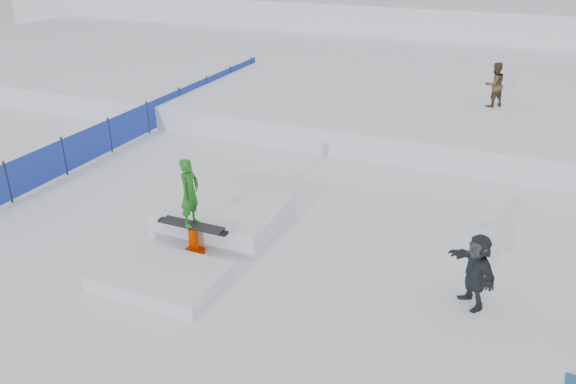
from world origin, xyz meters
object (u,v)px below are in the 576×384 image
at_px(spectator_dark, 476,271).
at_px(walker_olive, 494,85).
at_px(safety_fence, 148,117).
at_px(jib_rail_feature, 208,228).

bearing_deg(spectator_dark, walker_olive, 145.40).
distance_m(walker_olive, spectator_dark, 10.52).
height_order(safety_fence, spectator_dark, spectator_dark).
relative_size(safety_fence, walker_olive, 10.93).
bearing_deg(safety_fence, jib_rail_feature, -44.74).
xyz_separation_m(safety_fence, spectator_dark, (11.00, -5.54, 0.16)).
relative_size(walker_olive, spectator_dark, 1.03).
bearing_deg(walker_olive, jib_rail_feature, 21.14).
relative_size(safety_fence, jib_rail_feature, 3.64).
bearing_deg(jib_rail_feature, spectator_dark, -1.39).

